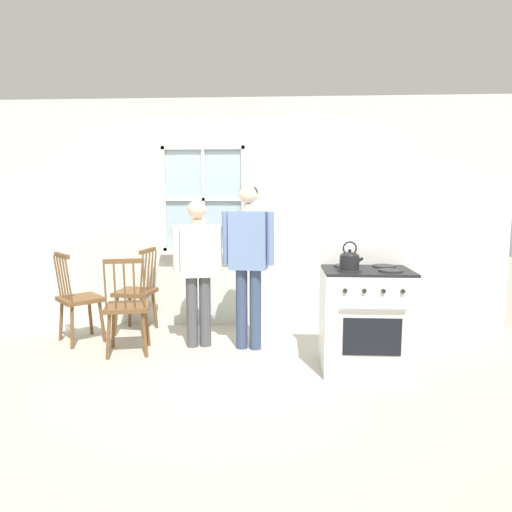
{
  "coord_description": "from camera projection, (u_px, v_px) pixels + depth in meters",
  "views": [
    {
      "loc": [
        0.55,
        -4.04,
        1.58
      ],
      "look_at": [
        0.31,
        0.29,
        1.0
      ],
      "focal_mm": 32.0,
      "sensor_mm": 36.0,
      "label": 1
    }
  ],
  "objects": [
    {
      "name": "ground_plane",
      "position": [
        221.0,
        366.0,
        4.24
      ],
      "size": [
        16.0,
        16.0,
        0.0
      ],
      "primitive_type": "plane",
      "color": "#B2AD9E"
    },
    {
      "name": "wall_back",
      "position": [
        237.0,
        216.0,
        5.45
      ],
      "size": [
        6.4,
        0.16,
        2.7
      ],
      "color": "silver",
      "rests_on": "ground_plane"
    },
    {
      "name": "chair_by_window",
      "position": [
        78.0,
        300.0,
        4.9
      ],
      "size": [
        0.58,
        0.58,
        0.98
      ],
      "rotation": [
        0.0,
        0.0,
        2.34
      ],
      "color": "brown",
      "rests_on": "ground_plane"
    },
    {
      "name": "chair_near_wall",
      "position": [
        127.0,
        308.0,
        4.54
      ],
      "size": [
        0.5,
        0.48,
        0.98
      ],
      "rotation": [
        0.0,
        0.0,
        -2.92
      ],
      "color": "brown",
      "rests_on": "ground_plane"
    },
    {
      "name": "chair_center_cluster",
      "position": [
        137.0,
        293.0,
        5.26
      ],
      "size": [
        0.45,
        0.47,
        0.98
      ],
      "rotation": [
        0.0,
        0.0,
        -1.7
      ],
      "color": "brown",
      "rests_on": "ground_plane"
    },
    {
      "name": "person_elderly_left",
      "position": [
        198.0,
        261.0,
        4.7
      ],
      "size": [
        0.52,
        0.28,
        1.52
      ],
      "rotation": [
        0.0,
        0.0,
        0.21
      ],
      "color": "#4C4C51",
      "rests_on": "ground_plane"
    },
    {
      "name": "person_teen_center",
      "position": [
        248.0,
        252.0,
        4.61
      ],
      "size": [
        0.54,
        0.25,
        1.68
      ],
      "rotation": [
        0.0,
        0.0,
        -0.12
      ],
      "color": "#384766",
      "rests_on": "ground_plane"
    },
    {
      "name": "stove",
      "position": [
        365.0,
        318.0,
        4.14
      ],
      "size": [
        0.79,
        0.68,
        1.08
      ],
      "color": "white",
      "rests_on": "ground_plane"
    },
    {
      "name": "kettle",
      "position": [
        350.0,
        260.0,
        3.95
      ],
      "size": [
        0.21,
        0.17,
        0.25
      ],
      "color": "black",
      "rests_on": "stove"
    },
    {
      "name": "potted_plant",
      "position": [
        195.0,
        246.0,
        5.43
      ],
      "size": [
        0.14,
        0.14,
        0.24
      ],
      "color": "beige",
      "rests_on": "wall_back"
    }
  ]
}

